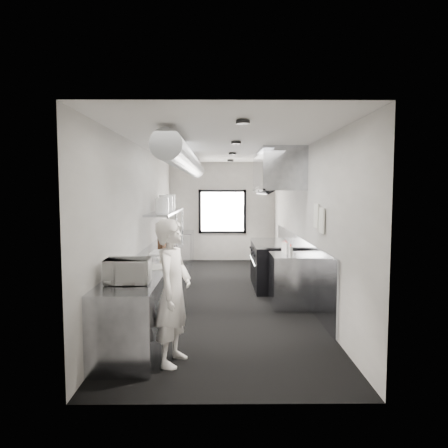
{
  "coord_description": "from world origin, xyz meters",
  "views": [
    {
      "loc": [
        -0.05,
        -7.7,
        2.0
      ],
      "look_at": [
        0.01,
        -0.2,
        1.39
      ],
      "focal_mm": 32.95,
      "sensor_mm": 36.0,
      "label": 1
    }
  ],
  "objects_px": {
    "exhaust_hood": "(277,171)",
    "squeeze_bottle_e": "(283,247)",
    "plate_stack_c": "(168,203)",
    "plate_stack_d": "(170,202)",
    "line_cook": "(173,292)",
    "plate_stack_b": "(165,203)",
    "microwave": "(128,271)",
    "bottle_station": "(290,280)",
    "deli_tub_a": "(118,274)",
    "knife_block": "(163,238)",
    "pass_shelf": "(167,212)",
    "squeeze_bottle_d": "(285,247)",
    "prep_counter": "(159,278)",
    "squeeze_bottle_a": "(291,252)",
    "cutting_board": "(164,252)",
    "small_plate": "(162,258)",
    "deli_tub_b": "(123,274)",
    "squeeze_bottle_c": "(287,249)",
    "plate_stack_a": "(162,205)",
    "far_work_table": "(180,249)",
    "range": "(273,264)",
    "squeeze_bottle_b": "(290,251)"
  },
  "relations": [
    {
      "from": "prep_counter",
      "to": "plate_stack_a",
      "type": "bearing_deg",
      "value": 91.88
    },
    {
      "from": "microwave",
      "to": "small_plate",
      "type": "xyz_separation_m",
      "value": [
        0.16,
        1.77,
        -0.14
      ]
    },
    {
      "from": "cutting_board",
      "to": "squeeze_bottle_a",
      "type": "distance_m",
      "value": 2.23
    },
    {
      "from": "far_work_table",
      "to": "exhaust_hood",
      "type": "bearing_deg",
      "value": -48.06
    },
    {
      "from": "microwave",
      "to": "deli_tub_b",
      "type": "bearing_deg",
      "value": 113.77
    },
    {
      "from": "line_cook",
      "to": "deli_tub_b",
      "type": "relative_size",
      "value": 11.6
    },
    {
      "from": "far_work_table",
      "to": "deli_tub_a",
      "type": "bearing_deg",
      "value": -91.91
    },
    {
      "from": "prep_counter",
      "to": "microwave",
      "type": "distance_m",
      "value": 2.44
    },
    {
      "from": "pass_shelf",
      "to": "squeeze_bottle_b",
      "type": "bearing_deg",
      "value": -38.39
    },
    {
      "from": "exhaust_hood",
      "to": "range",
      "type": "relative_size",
      "value": 1.38
    },
    {
      "from": "range",
      "to": "squeeze_bottle_a",
      "type": "distance_m",
      "value": 1.83
    },
    {
      "from": "microwave",
      "to": "squeeze_bottle_d",
      "type": "height_order",
      "value": "microwave"
    },
    {
      "from": "pass_shelf",
      "to": "squeeze_bottle_b",
      "type": "xyz_separation_m",
      "value": [
        2.32,
        -1.84,
        -0.55
      ]
    },
    {
      "from": "exhaust_hood",
      "to": "squeeze_bottle_e",
      "type": "xyz_separation_m",
      "value": [
        -0.02,
        -1.11,
        -1.4
      ]
    },
    {
      "from": "plate_stack_a",
      "to": "squeeze_bottle_d",
      "type": "bearing_deg",
      "value": -17.2
    },
    {
      "from": "prep_counter",
      "to": "plate_stack_d",
      "type": "relative_size",
      "value": 17.37
    },
    {
      "from": "line_cook",
      "to": "squeeze_bottle_e",
      "type": "relative_size",
      "value": 9.61
    },
    {
      "from": "exhaust_hood",
      "to": "squeeze_bottle_e",
      "type": "relative_size",
      "value": 12.61
    },
    {
      "from": "far_work_table",
      "to": "plate_stack_c",
      "type": "distance_m",
      "value": 2.35
    },
    {
      "from": "squeeze_bottle_d",
      "to": "deli_tub_b",
      "type": "bearing_deg",
      "value": -138.91
    },
    {
      "from": "microwave",
      "to": "squeeze_bottle_e",
      "type": "height_order",
      "value": "microwave"
    },
    {
      "from": "squeeze_bottle_d",
      "to": "squeeze_bottle_e",
      "type": "xyz_separation_m",
      "value": [
        -0.02,
        0.13,
        -0.01
      ]
    },
    {
      "from": "squeeze_bottle_d",
      "to": "plate_stack_d",
      "type": "bearing_deg",
      "value": 133.92
    },
    {
      "from": "bottle_station",
      "to": "deli_tub_a",
      "type": "height_order",
      "value": "deli_tub_a"
    },
    {
      "from": "cutting_board",
      "to": "plate_stack_d",
      "type": "relative_size",
      "value": 1.69
    },
    {
      "from": "pass_shelf",
      "to": "bottle_station",
      "type": "bearing_deg",
      "value": -35.99
    },
    {
      "from": "line_cook",
      "to": "plate_stack_b",
      "type": "xyz_separation_m",
      "value": [
        -0.6,
        3.89,
        0.9
      ]
    },
    {
      "from": "plate_stack_d",
      "to": "squeeze_bottle_d",
      "type": "distance_m",
      "value": 3.4
    },
    {
      "from": "cutting_board",
      "to": "squeeze_bottle_d",
      "type": "xyz_separation_m",
      "value": [
        2.15,
        -0.04,
        0.09
      ]
    },
    {
      "from": "squeeze_bottle_e",
      "to": "bottle_station",
      "type": "bearing_deg",
      "value": -74.84
    },
    {
      "from": "prep_counter",
      "to": "squeeze_bottle_c",
      "type": "xyz_separation_m",
      "value": [
        2.24,
        -0.18,
        0.55
      ]
    },
    {
      "from": "exhaust_hood",
      "to": "squeeze_bottle_d",
      "type": "relative_size",
      "value": 10.95
    },
    {
      "from": "line_cook",
      "to": "squeeze_bottle_e",
      "type": "distance_m",
      "value": 3.13
    },
    {
      "from": "line_cook",
      "to": "squeeze_bottle_e",
      "type": "xyz_separation_m",
      "value": [
        1.67,
        2.65,
        0.15
      ]
    },
    {
      "from": "bottle_station",
      "to": "deli_tub_a",
      "type": "relative_size",
      "value": 5.9
    },
    {
      "from": "exhaust_hood",
      "to": "microwave",
      "type": "xyz_separation_m",
      "value": [
        -2.26,
        -3.57,
        -1.34
      ]
    },
    {
      "from": "range",
      "to": "plate_stack_a",
      "type": "height_order",
      "value": "plate_stack_a"
    },
    {
      "from": "range",
      "to": "deli_tub_b",
      "type": "relative_size",
      "value": 11.07
    },
    {
      "from": "exhaust_hood",
      "to": "plate_stack_c",
      "type": "relative_size",
      "value": 7.28
    },
    {
      "from": "deli_tub_a",
      "to": "cutting_board",
      "type": "distance_m",
      "value": 2.14
    },
    {
      "from": "bottle_station",
      "to": "knife_block",
      "type": "distance_m",
      "value": 2.77
    },
    {
      "from": "range",
      "to": "microwave",
      "type": "height_order",
      "value": "microwave"
    },
    {
      "from": "line_cook",
      "to": "microwave",
      "type": "height_order",
      "value": "line_cook"
    },
    {
      "from": "line_cook",
      "to": "cutting_board",
      "type": "bearing_deg",
      "value": 24.71
    },
    {
      "from": "deli_tub_a",
      "to": "squeeze_bottle_d",
      "type": "height_order",
      "value": "squeeze_bottle_d"
    },
    {
      "from": "exhaust_hood",
      "to": "pass_shelf",
      "type": "bearing_deg",
      "value": 172.53
    },
    {
      "from": "prep_counter",
      "to": "squeeze_bottle_a",
      "type": "bearing_deg",
      "value": -13.73
    },
    {
      "from": "range",
      "to": "microwave",
      "type": "relative_size",
      "value": 3.28
    },
    {
      "from": "small_plate",
      "to": "plate_stack_a",
      "type": "relative_size",
      "value": 0.61
    },
    {
      "from": "plate_stack_c",
      "to": "plate_stack_d",
      "type": "bearing_deg",
      "value": 91.98
    }
  ]
}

